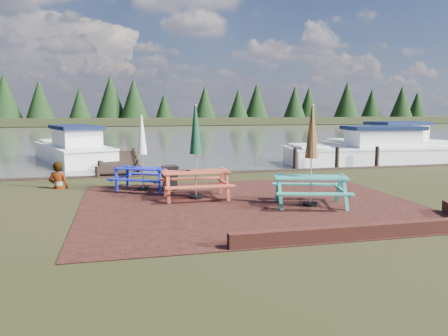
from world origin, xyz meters
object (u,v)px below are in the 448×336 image
Objects in this scene: picnic_table_red at (196,167)px; picnic_table_teal at (311,172)px; picnic_table_blue at (143,164)px; boat_jetty at (73,150)px; jetty at (119,161)px; boat_far at (388,146)px; chalkboard at (170,178)px; boat_near at (368,152)px; person at (57,162)px.

picnic_table_teal is at bearing -30.95° from picnic_table_red.
picnic_table_blue is 0.31× the size of boat_jetty.
boat_far is (15.12, 0.80, 0.36)m from jetty.
boat_near reaches higher than chalkboard.
picnic_table_red is at bearing 118.74° from boat_far.
picnic_table_blue is at bearing 133.87° from chalkboard.
boat_near is 14.82m from person.
picnic_table_teal is 0.99× the size of picnic_table_red.
boat_far is at bearing -24.84° from boat_jetty.
picnic_table_teal reaches higher than picnic_table_blue.
boat_jetty is (-7.31, 13.30, -0.49)m from picnic_table_teal.
picnic_table_red is at bearing -87.66° from chalkboard.
boat_far is at bearing 3.01° from jetty.
boat_far is (17.44, -1.62, 0.03)m from boat_jetty.
picnic_table_blue reaches higher than person.
picnic_table_teal reaches higher than boat_jetty.
boat_far reaches higher than person.
boat_jetty is 4.44× the size of person.
picnic_table_teal is 1.52× the size of person.
picnic_table_blue is 0.26× the size of jetty.
jetty is 1.16× the size of boat_jetty.
boat_far is at bearing 59.17° from picnic_table_blue.
boat_near is at bearing 36.24° from picnic_table_red.
person is (-1.91, -6.57, 0.76)m from jetty.
chalkboard is at bearing 124.85° from boat_near.
picnic_table_red is 1.56m from chalkboard.
picnic_table_teal is at bearing 130.09° from boat_far.
boat_jetty is at bearing 134.24° from picnic_table_teal.
picnic_table_teal is 3.29× the size of chalkboard.
boat_near is at bearing 123.47° from boat_far.
chalkboard is 0.09× the size of jetty.
picnic_table_teal is 0.29× the size of jetty.
picnic_table_red is 1.13× the size of picnic_table_blue.
chalkboard is 0.46× the size of person.
chalkboard is 8.02m from jetty.
boat_near is at bearing -36.21° from boat_jetty.
boat_jetty is at bearing 133.81° from jetty.
picnic_table_red is 0.34× the size of boat_near.
picnic_table_teal is 0.33× the size of boat_near.
chalkboard is at bearing 114.20° from picnic_table_red.
picnic_table_teal is 4.58m from chalkboard.
picnic_table_red reaches higher than boat_jetty.
chalkboard is at bearing 171.93° from person.
chalkboard is 0.10× the size of boat_near.
person is at bearing -169.78° from picnic_table_blue.
jetty is (-0.77, 7.49, -0.72)m from picnic_table_blue.
picnic_table_red is 0.30× the size of jetty.
chalkboard is 10.99m from boat_jetty.
boat_far is at bearing 64.51° from picnic_table_teal.
picnic_table_teal is 5.42m from picnic_table_blue.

